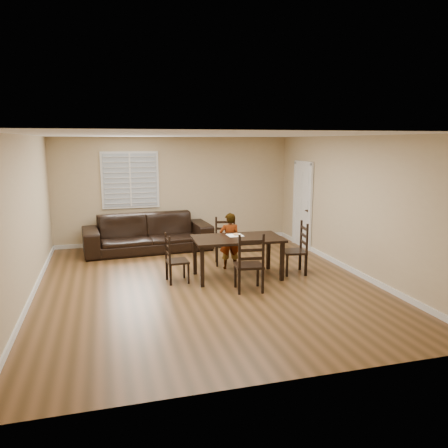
{
  "coord_description": "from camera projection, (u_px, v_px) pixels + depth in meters",
  "views": [
    {
      "loc": [
        -1.72,
        -7.55,
        2.59
      ],
      "look_at": [
        0.5,
        0.53,
        1.0
      ],
      "focal_mm": 35.0,
      "sensor_mm": 36.0,
      "label": 1
    }
  ],
  "objects": [
    {
      "name": "napkin",
      "position": [
        235.0,
        235.0,
        8.49
      ],
      "size": [
        0.3,
        0.3,
        0.0
      ],
      "primitive_type": "cube",
      "rotation": [
        0.0,
        0.0,
        0.03
      ],
      "color": "white",
      "rests_on": "dining_table"
    },
    {
      "name": "sofa",
      "position": [
        148.0,
        233.0,
        10.43
      ],
      "size": [
        3.06,
        1.39,
        0.87
      ],
      "primitive_type": "imported",
      "rotation": [
        0.0,
        0.0,
        0.08
      ],
      "color": "black",
      "rests_on": "ground"
    },
    {
      "name": "chair_near",
      "position": [
        225.0,
        242.0,
        9.4
      ],
      "size": [
        0.52,
        0.5,
        1.0
      ],
      "rotation": [
        0.0,
        0.0,
        -0.2
      ],
      "color": "black",
      "rests_on": "ground"
    },
    {
      "name": "chair_right",
      "position": [
        300.0,
        250.0,
        8.65
      ],
      "size": [
        0.5,
        0.53,
        1.03
      ],
      "rotation": [
        0.0,
        0.0,
        -1.73
      ],
      "color": "black",
      "rests_on": "ground"
    },
    {
      "name": "dining_table",
      "position": [
        237.0,
        242.0,
        8.33
      ],
      "size": [
        1.72,
        1.01,
        0.79
      ],
      "rotation": [
        0.0,
        0.0,
        -0.04
      ],
      "color": "black",
      "rests_on": "ground"
    },
    {
      "name": "donut",
      "position": [
        236.0,
        234.0,
        8.49
      ],
      "size": [
        0.11,
        0.11,
        0.04
      ],
      "color": "#DA944E",
      "rests_on": "napkin"
    },
    {
      "name": "chair_far",
      "position": [
        250.0,
        266.0,
        7.51
      ],
      "size": [
        0.52,
        0.5,
        1.05
      ],
      "rotation": [
        0.0,
        0.0,
        3.02
      ],
      "color": "black",
      "rests_on": "ground"
    },
    {
      "name": "chair_left",
      "position": [
        171.0,
        261.0,
        8.08
      ],
      "size": [
        0.41,
        0.43,
        0.92
      ],
      "rotation": [
        0.0,
        0.0,
        1.62
      ],
      "color": "black",
      "rests_on": "ground"
    },
    {
      "name": "ground",
      "position": [
        206.0,
        283.0,
        8.09
      ],
      "size": [
        7.0,
        7.0,
        0.0
      ],
      "primitive_type": "plane",
      "color": "brown",
      "rests_on": "ground"
    },
    {
      "name": "child",
      "position": [
        230.0,
        241.0,
        8.93
      ],
      "size": [
        0.46,
        0.33,
        1.17
      ],
      "primitive_type": "imported",
      "rotation": [
        0.0,
        0.0,
        3.01
      ],
      "color": "gray",
      "rests_on": "ground"
    },
    {
      "name": "room",
      "position": [
        205.0,
        185.0,
        7.93
      ],
      "size": [
        6.04,
        7.04,
        2.72
      ],
      "color": "tan",
      "rests_on": "ground"
    }
  ]
}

